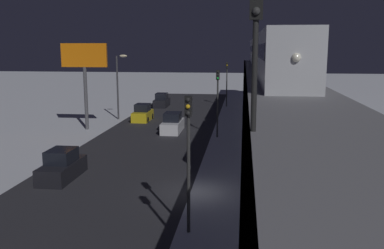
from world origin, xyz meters
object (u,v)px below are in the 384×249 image
at_px(rail_signal, 256,34).
at_px(sedan_black, 162,101).
at_px(commercial_billboard, 84,64).
at_px(traffic_light_mid, 218,94).
at_px(sedan_yellow, 143,114).
at_px(traffic_light_near, 188,145).
at_px(sedan_black_2, 62,167).
at_px(subway_train, 267,52).
at_px(traffic_light_far, 227,78).
at_px(sedan_white, 173,124).

distance_m(rail_signal, sedan_black, 50.67).
bearing_deg(commercial_billboard, traffic_light_mid, 170.41).
height_order(rail_signal, commercial_billboard, rail_signal).
xyz_separation_m(sedan_yellow, traffic_light_near, (-9.30, 30.05, 3.41)).
distance_m(sedan_yellow, traffic_light_near, 31.65).
bearing_deg(commercial_billboard, sedan_yellow, -126.68).
xyz_separation_m(sedan_black, sedan_black_2, (0.00, 34.72, 0.00)).
bearing_deg(sedan_yellow, subway_train, -179.57).
bearing_deg(traffic_light_near, subway_train, -99.22).
height_order(rail_signal, traffic_light_far, rail_signal).
bearing_deg(rail_signal, sedan_yellow, -71.85).
relative_size(subway_train, commercial_billboard, 6.23).
relative_size(subway_train, traffic_light_far, 8.67).
bearing_deg(traffic_light_mid, traffic_light_far, -90.00).
distance_m(rail_signal, traffic_light_mid, 28.74).
xyz_separation_m(sedan_white, sedan_black_2, (4.60, 16.56, 0.00)).
distance_m(sedan_black_2, commercial_billboard, 18.35).
height_order(rail_signal, traffic_light_mid, rail_signal).
distance_m(rail_signal, traffic_light_near, 8.52).
distance_m(sedan_black, traffic_light_far, 9.99).
bearing_deg(traffic_light_far, sedan_white, 76.43).
height_order(rail_signal, sedan_black_2, rail_signal).
height_order(traffic_light_near, traffic_light_mid, same).
distance_m(sedan_black, commercial_billboard, 19.51).
xyz_separation_m(traffic_light_near, commercial_billboard, (13.83, -23.98, 2.63)).
bearing_deg(traffic_light_near, sedan_black_2, -37.94).
distance_m(traffic_light_near, traffic_light_far, 43.28).
bearing_deg(traffic_light_near, sedan_yellow, -72.81).
height_order(sedan_black_2, traffic_light_far, traffic_light_far).
relative_size(sedan_yellow, traffic_light_far, 0.64).
distance_m(sedan_yellow, traffic_light_mid, 13.00).
xyz_separation_m(subway_train, commercial_billboard, (18.72, 6.18, -1.11)).
bearing_deg(subway_train, traffic_light_far, -69.54).
distance_m(sedan_black, traffic_light_near, 43.13).
relative_size(traffic_light_mid, traffic_light_far, 1.00).
xyz_separation_m(sedan_yellow, commercial_billboard, (4.53, 6.08, 6.04)).
height_order(subway_train, sedan_white, subway_train).
relative_size(sedan_black, commercial_billboard, 0.47).
bearing_deg(subway_train, sedan_black_2, 58.22).
xyz_separation_m(sedan_black, traffic_light_mid, (-9.30, 20.33, 3.40)).
bearing_deg(traffic_light_far, sedan_black_2, 75.53).
xyz_separation_m(sedan_black_2, commercial_billboard, (4.53, -16.73, 6.03)).
relative_size(traffic_light_mid, commercial_billboard, 0.72).
bearing_deg(sedan_yellow, sedan_white, 126.37).
relative_size(sedan_black_2, commercial_billboard, 0.50).
bearing_deg(traffic_light_mid, rail_signal, 95.49).
relative_size(rail_signal, traffic_light_near, 0.62).
relative_size(sedan_yellow, sedan_white, 0.88).
bearing_deg(traffic_light_far, sedan_yellow, 54.89).
bearing_deg(traffic_light_mid, sedan_yellow, -42.13).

